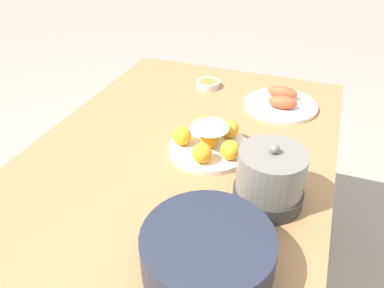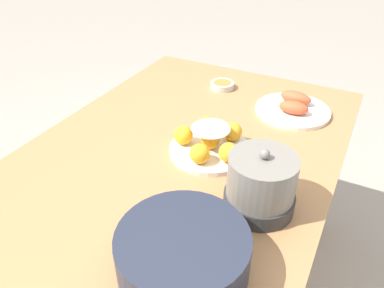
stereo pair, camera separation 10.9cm
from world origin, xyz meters
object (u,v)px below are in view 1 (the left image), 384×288
object	(u,v)px
dining_table	(175,183)
sauce_bowl	(208,84)
cake_plate	(209,141)
seafood_platter	(281,102)
serving_bowl	(208,252)
warming_pot	(270,179)

from	to	relation	value
dining_table	sauce_bowl	size ratio (longest dim) A/B	15.12
cake_plate	seafood_platter	xyz separation A→B (m)	(-0.36, 0.16, -0.02)
serving_bowl	warming_pot	world-z (taller)	warming_pot
sauce_bowl	warming_pot	bearing A→B (deg)	30.96
serving_bowl	seafood_platter	xyz separation A→B (m)	(-0.77, 0.03, -0.04)
serving_bowl	sauce_bowl	size ratio (longest dim) A/B	2.88
dining_table	warming_pot	distance (m)	0.34
cake_plate	sauce_bowl	distance (m)	0.45
dining_table	cake_plate	bearing A→B (deg)	134.30
sauce_bowl	warming_pot	distance (m)	0.69
seafood_platter	warming_pot	size ratio (longest dim) A/B	1.50
cake_plate	warming_pot	xyz separation A→B (m)	(0.16, 0.21, 0.04)
cake_plate	warming_pot	size ratio (longest dim) A/B	1.41
cake_plate	sauce_bowl	bearing A→B (deg)	-161.20
seafood_platter	warming_pot	distance (m)	0.53
serving_bowl	seafood_platter	size ratio (longest dim) A/B	1.03
serving_bowl	sauce_bowl	distance (m)	0.88
serving_bowl	warming_pot	distance (m)	0.26
cake_plate	serving_bowl	distance (m)	0.43
dining_table	serving_bowl	distance (m)	0.42
cake_plate	seafood_platter	distance (m)	0.39
dining_table	warming_pot	xyz separation A→B (m)	(0.08, 0.29, 0.16)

